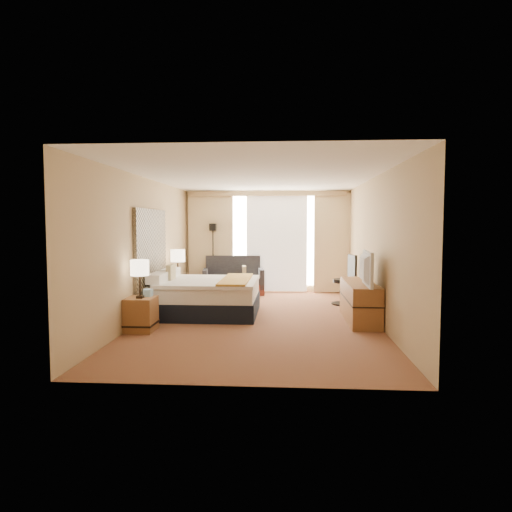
# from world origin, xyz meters

# --- Properties ---
(floor) EXTENTS (4.20, 7.00, 0.02)m
(floor) POSITION_xyz_m (0.00, 0.00, 0.00)
(floor) COLOR maroon
(floor) RESTS_ON ground
(ceiling) EXTENTS (4.20, 7.00, 0.02)m
(ceiling) POSITION_xyz_m (0.00, 0.00, 2.60)
(ceiling) COLOR white
(ceiling) RESTS_ON wall_back
(wall_back) EXTENTS (4.20, 0.02, 2.60)m
(wall_back) POSITION_xyz_m (0.00, 3.50, 1.30)
(wall_back) COLOR tan
(wall_back) RESTS_ON ground
(wall_front) EXTENTS (4.20, 0.02, 2.60)m
(wall_front) POSITION_xyz_m (0.00, -3.50, 1.30)
(wall_front) COLOR tan
(wall_front) RESTS_ON ground
(wall_left) EXTENTS (0.02, 7.00, 2.60)m
(wall_left) POSITION_xyz_m (-2.10, 0.00, 1.30)
(wall_left) COLOR tan
(wall_left) RESTS_ON ground
(wall_right) EXTENTS (0.02, 7.00, 2.60)m
(wall_right) POSITION_xyz_m (2.10, 0.00, 1.30)
(wall_right) COLOR tan
(wall_right) RESTS_ON ground
(headboard) EXTENTS (0.06, 1.85, 1.50)m
(headboard) POSITION_xyz_m (-2.06, 0.20, 1.28)
(headboard) COLOR black
(headboard) RESTS_ON wall_left
(nightstand_left) EXTENTS (0.45, 0.52, 0.55)m
(nightstand_left) POSITION_xyz_m (-1.87, -1.05, 0.28)
(nightstand_left) COLOR olive
(nightstand_left) RESTS_ON floor
(nightstand_right) EXTENTS (0.45, 0.52, 0.55)m
(nightstand_right) POSITION_xyz_m (-1.87, 1.45, 0.28)
(nightstand_right) COLOR olive
(nightstand_right) RESTS_ON floor
(media_dresser) EXTENTS (0.50, 1.80, 0.70)m
(media_dresser) POSITION_xyz_m (1.83, 0.00, 0.35)
(media_dresser) COLOR olive
(media_dresser) RESTS_ON floor
(window) EXTENTS (2.30, 0.02, 2.30)m
(window) POSITION_xyz_m (0.25, 3.47, 1.32)
(window) COLOR white
(window) RESTS_ON wall_back
(curtains) EXTENTS (4.12, 0.19, 2.56)m
(curtains) POSITION_xyz_m (-0.00, 3.39, 1.41)
(curtains) COLOR beige
(curtains) RESTS_ON floor
(bed) EXTENTS (1.98, 1.81, 0.96)m
(bed) POSITION_xyz_m (-1.06, 0.40, 0.35)
(bed) COLOR black
(bed) RESTS_ON floor
(loveseat) EXTENTS (1.60, 1.00, 0.94)m
(loveseat) POSITION_xyz_m (-0.82, 3.04, 0.31)
(loveseat) COLOR #5C241A
(loveseat) RESTS_ON floor
(floor_lamp) EXTENTS (0.22, 0.22, 1.76)m
(floor_lamp) POSITION_xyz_m (-1.37, 3.24, 1.24)
(floor_lamp) COLOR black
(floor_lamp) RESTS_ON floor
(desk_chair) EXTENTS (0.53, 0.53, 1.08)m
(desk_chair) POSITION_xyz_m (1.81, 1.68, 0.48)
(desk_chair) COLOR black
(desk_chair) RESTS_ON floor
(lamp_left) EXTENTS (0.30, 0.30, 0.62)m
(lamp_left) POSITION_xyz_m (-1.85, -1.13, 1.03)
(lamp_left) COLOR black
(lamp_left) RESTS_ON nightstand_left
(lamp_right) EXTENTS (0.31, 0.31, 0.65)m
(lamp_right) POSITION_xyz_m (-1.85, 1.42, 1.05)
(lamp_right) COLOR black
(lamp_right) RESTS_ON nightstand_right
(tissue_box) EXTENTS (0.14, 0.14, 0.12)m
(tissue_box) POSITION_xyz_m (-1.79, -0.92, 0.61)
(tissue_box) COLOR #90C0DF
(tissue_box) RESTS_ON nightstand_left
(telephone) EXTENTS (0.20, 0.18, 0.06)m
(telephone) POSITION_xyz_m (-1.82, 1.60, 0.58)
(telephone) COLOR black
(telephone) RESTS_ON nightstand_right
(television) EXTENTS (0.17, 1.03, 0.59)m
(television) POSITION_xyz_m (1.78, -0.45, 0.99)
(television) COLOR black
(television) RESTS_ON media_dresser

